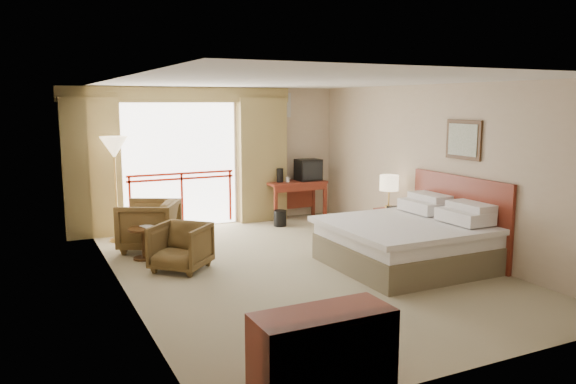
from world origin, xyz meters
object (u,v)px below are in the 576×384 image
floor_lamp (114,152)px  dresser (323,357)px  armchair_near (181,270)px  side_table (143,238)px  armchair_far (150,250)px  nightstand (390,225)px  table_lamp (389,183)px  desk (294,189)px  tv (308,170)px  wastebasket (280,218)px  bed (408,241)px

floor_lamp → dresser: 6.37m
armchair_near → side_table: 0.94m
floor_lamp → armchair_far: bearing=-65.6°
floor_lamp → dresser: (0.60, -6.23, -1.19)m
armchair_near → nightstand: bearing=45.6°
nightstand → table_lamp: 0.73m
table_lamp → desk: bearing=105.9°
tv → armchair_far: (-3.56, -1.11, -1.02)m
armchair_far → nightstand: bearing=100.3°
nightstand → wastebasket: 2.27m
bed → armchair_far: bearing=141.2°
tv → dresser: tv is taller
bed → dresser: size_ratio=1.84×
armchair_far → bed: bearing=78.9°
desk → side_table: size_ratio=2.49×
table_lamp → wastebasket: (-1.23, 1.86, -0.85)m
armchair_far → side_table: (-0.21, -0.54, 0.34)m
nightstand → dresser: 5.58m
wastebasket → floor_lamp: (-3.07, 0.15, 1.42)m
nightstand → side_table: size_ratio=1.14×
desk → armchair_far: 3.52m
bed → dresser: bearing=-137.3°
desk → floor_lamp: size_ratio=0.67×
table_lamp → armchair_far: bearing=163.2°
side_table → dresser: bearing=-84.9°
nightstand → armchair_far: (-3.93, 1.23, -0.28)m
wastebasket → armchair_near: bearing=-141.6°
tv → armchair_near: 4.31m
desk → tv: (0.30, -0.06, 0.40)m
nightstand → side_table: bearing=169.2°
floor_lamp → tv: bearing=4.3°
armchair_far → armchair_near: (0.17, -1.34, 0.00)m
armchair_near → table_lamp: bearing=46.3°
tv → dresser: (-3.33, -6.52, -0.63)m
bed → armchair_far: bed is taller
nightstand → dresser: dresser is taller
bed → side_table: bearing=149.0°
armchair_near → dresser: dresser is taller
desk → nightstand: bearing=-73.3°
wastebasket → dresser: dresser is taller
tv → table_lamp: bearing=-84.1°
armchair_far → dresser: size_ratio=0.78×
desk → tv: bearing=-10.4°
floor_lamp → desk: bearing=5.6°
desk → armchair_near: size_ratio=1.63×
nightstand → table_lamp: (0.00, 0.05, 0.73)m
table_lamp → desk: size_ratio=0.47×
armchair_far → table_lamp: bearing=100.9°
nightstand → dresser: size_ratio=0.49×
bed → side_table: (-3.46, 2.08, -0.04)m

